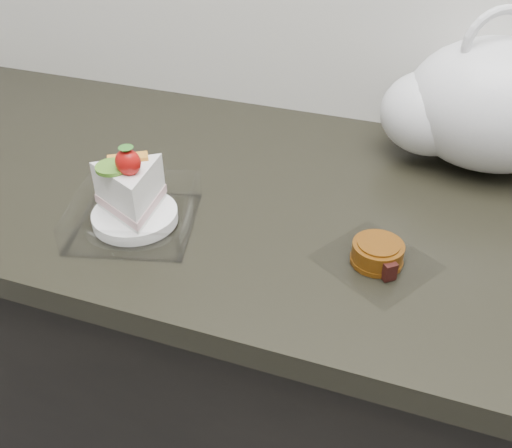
% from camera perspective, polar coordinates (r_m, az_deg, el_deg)
% --- Properties ---
extents(counter, '(2.04, 0.64, 0.90)m').
position_cam_1_polar(counter, '(1.21, 10.74, -16.79)').
color(counter, black).
rests_on(counter, ground).
extents(cake_tray, '(0.21, 0.21, 0.14)m').
position_cam_1_polar(cake_tray, '(0.85, -12.19, 2.01)').
color(cake_tray, white).
rests_on(cake_tray, counter).
extents(mooncake_wrap, '(0.19, 0.18, 0.03)m').
position_cam_1_polar(mooncake_wrap, '(0.79, 12.06, -3.06)').
color(mooncake_wrap, white).
rests_on(mooncake_wrap, counter).
extents(plastic_bag, '(0.38, 0.31, 0.27)m').
position_cam_1_polar(plastic_bag, '(1.03, 21.69, 10.92)').
color(plastic_bag, white).
rests_on(plastic_bag, counter).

